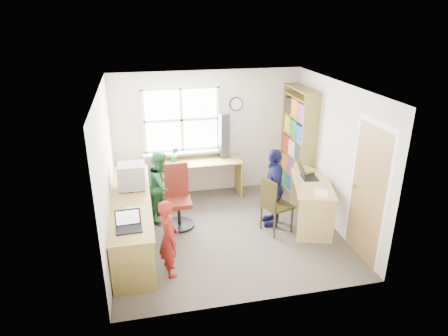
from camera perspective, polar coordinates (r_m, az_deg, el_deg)
name	(u,v)px	position (r m, az deg, el deg)	size (l,w,h in m)	color
room	(227,162)	(6.23, 0.40, 0.92)	(3.64, 3.44, 2.44)	#423B34
l_desk	(146,225)	(6.08, -11.13, -8.05)	(2.38, 2.95, 0.75)	olive
right_desk	(312,194)	(6.86, 12.39, -3.63)	(0.95, 1.43, 0.76)	tan
bookshelf	(298,145)	(7.76, 10.49, 3.18)	(0.30, 1.02, 2.10)	olive
swivel_chair	(178,200)	(6.74, -6.59, -4.54)	(0.50, 0.50, 1.08)	black
wooden_chair	(274,203)	(6.51, 7.12, -5.03)	(0.53, 0.53, 0.96)	#332E11
crt_monitor	(132,176)	(6.52, -13.04, -1.14)	(0.43, 0.39, 0.41)	#9B9B9F
laptop_left	(128,224)	(5.45, -13.49, -7.81)	(0.35, 0.30, 0.23)	black
laptop_right	(306,174)	(6.93, 11.66, -0.91)	(0.34, 0.39, 0.24)	black
speaker_a	(131,187)	(6.44, -13.20, -2.67)	(0.09, 0.09, 0.17)	black
speaker_b	(132,174)	(6.89, -13.04, -0.89)	(0.11, 0.11, 0.19)	black
cd_tower	(224,136)	(7.61, -0.01, 4.61)	(0.20, 0.19, 0.86)	black
game_box	(304,170)	(7.19, 11.36, -0.27)	(0.39, 0.39, 0.06)	red
paper_a	(132,212)	(5.87, -13.02, -6.10)	(0.26, 0.32, 0.00)	white
paper_b	(321,193)	(6.43, 13.71, -3.49)	(0.29, 0.33, 0.00)	white
potted_plant	(174,154)	(7.53, -7.10, 1.93)	(0.16, 0.13, 0.29)	#296730
person_red	(169,238)	(5.52, -7.89, -9.89)	(0.41, 0.27, 1.12)	maroon
person_green	(162,186)	(6.93, -8.85, -2.50)	(0.60, 0.47, 1.23)	#29682F
person_navy	(274,187)	(6.69, 7.09, -2.75)	(0.79, 0.33, 1.36)	#151543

